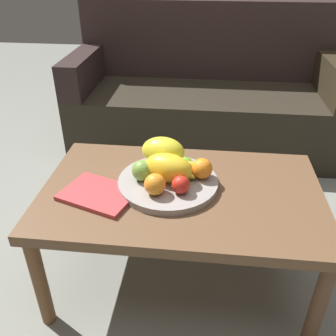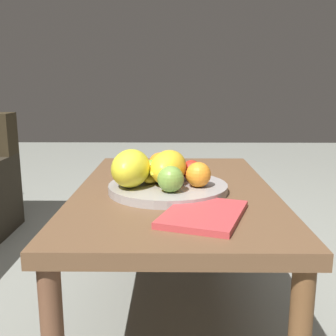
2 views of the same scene
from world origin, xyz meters
name	(u,v)px [view 1 (image 1 of 2)]	position (x,y,z in m)	size (l,w,h in m)	color
ground_plane	(180,275)	(0.00, 0.00, 0.00)	(8.00, 8.00, 0.00)	gray
coffee_table	(181,201)	(0.00, 0.00, 0.39)	(1.01, 0.62, 0.44)	brown
couch	(204,101)	(0.06, 1.25, 0.30)	(1.70, 0.70, 0.90)	black
fruit_bowl	(168,182)	(-0.05, 0.02, 0.46)	(0.37, 0.37, 0.03)	#999391
melon_large_front	(168,168)	(-0.05, 0.02, 0.52)	(0.18, 0.10, 0.10)	yellow
melon_smaller_beside	(163,151)	(-0.08, 0.13, 0.52)	(0.17, 0.11, 0.11)	yellow
orange_front	(202,169)	(0.07, 0.05, 0.51)	(0.08, 0.08, 0.08)	orange
orange_left	(155,184)	(-0.09, -0.07, 0.51)	(0.08, 0.08, 0.08)	orange
apple_front	(142,171)	(-0.14, 0.01, 0.51)	(0.08, 0.08, 0.08)	olive
apple_left	(181,185)	(0.00, -0.05, 0.50)	(0.06, 0.06, 0.06)	red
apple_right	(185,166)	(0.01, 0.07, 0.50)	(0.06, 0.06, 0.06)	#6FAB2A
banana_bunch	(176,169)	(-0.03, 0.05, 0.50)	(0.18, 0.15, 0.06)	yellow
magazine	(99,194)	(-0.29, -0.07, 0.45)	(0.25, 0.18, 0.02)	#BC3C3F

